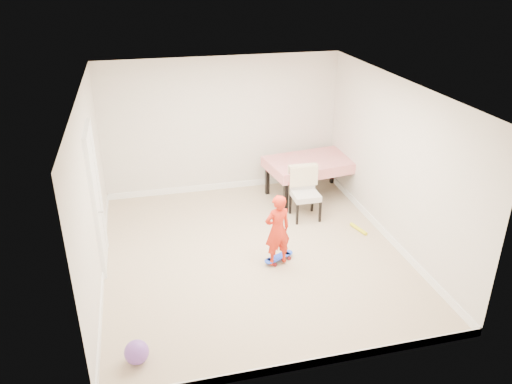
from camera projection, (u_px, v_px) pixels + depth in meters
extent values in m
plane|color=tan|center=(253.00, 253.00, 7.78)|extent=(5.00, 5.00, 0.00)
cube|color=white|center=(252.00, 89.00, 6.68)|extent=(4.50, 5.00, 0.04)
cube|color=beige|center=(222.00, 126.00, 9.41)|extent=(4.50, 0.04, 2.60)
cube|color=beige|center=(309.00, 271.00, 5.04)|extent=(4.50, 0.04, 2.60)
cube|color=beige|center=(92.00, 192.00, 6.75)|extent=(0.04, 5.00, 2.60)
cube|color=beige|center=(393.00, 163.00, 7.71)|extent=(0.04, 5.00, 2.60)
cube|color=white|center=(97.00, 201.00, 7.13)|extent=(0.11, 0.94, 2.11)
cube|color=white|center=(224.00, 186.00, 9.94)|extent=(4.50, 0.02, 0.12)
cube|color=white|center=(305.00, 364.00, 5.56)|extent=(4.50, 0.02, 0.12)
cube|color=white|center=(104.00, 269.00, 7.27)|extent=(0.02, 5.00, 0.12)
cube|color=white|center=(385.00, 233.00, 8.23)|extent=(0.02, 5.00, 0.12)
imported|color=red|center=(277.00, 232.00, 7.25)|extent=(0.45, 0.34, 1.11)
sphere|color=purple|center=(137.00, 352.00, 5.62)|extent=(0.28, 0.28, 0.28)
cylinder|color=yellow|center=(358.00, 229.00, 8.41)|extent=(0.16, 0.40, 0.06)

